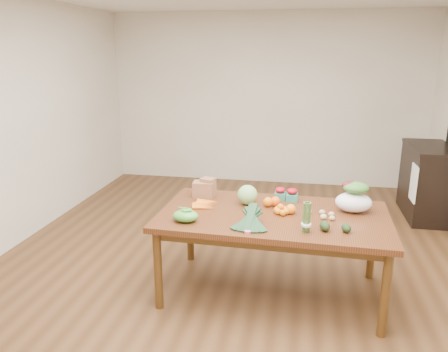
% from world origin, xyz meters
% --- Properties ---
extents(floor, '(6.00, 6.00, 0.00)m').
position_xyz_m(floor, '(0.00, 0.00, 0.00)').
color(floor, brown).
rests_on(floor, ground).
extents(room_walls, '(5.02, 6.02, 2.70)m').
position_xyz_m(room_walls, '(0.00, 0.00, 1.35)').
color(room_walls, silver).
rests_on(room_walls, floor).
extents(dining_table, '(1.99, 1.15, 0.75)m').
position_xyz_m(dining_table, '(0.39, -0.48, 0.38)').
color(dining_table, '#532913').
rests_on(dining_table, floor).
extents(cabinet, '(0.52, 1.02, 0.94)m').
position_xyz_m(cabinet, '(2.22, 1.78, 0.47)').
color(cabinet, black).
rests_on(cabinet, floor).
extents(dish_towel, '(0.02, 0.28, 0.45)m').
position_xyz_m(dish_towel, '(1.96, 1.40, 0.55)').
color(dish_towel, white).
rests_on(dish_towel, cabinet).
extents(paper_bag, '(0.26, 0.22, 0.18)m').
position_xyz_m(paper_bag, '(-0.31, -0.14, 0.84)').
color(paper_bag, brown).
rests_on(paper_bag, dining_table).
extents(cabbage, '(0.18, 0.18, 0.18)m').
position_xyz_m(cabbage, '(0.13, -0.28, 0.84)').
color(cabbage, '#8FC672').
rests_on(cabbage, dining_table).
extents(strawberry_basket_a, '(0.10, 0.10, 0.09)m').
position_xyz_m(strawberry_basket_a, '(0.42, -0.08, 0.80)').
color(strawberry_basket_a, '#B10B20').
rests_on(strawberry_basket_a, dining_table).
extents(strawberry_basket_b, '(0.11, 0.11, 0.10)m').
position_xyz_m(strawberry_basket_b, '(0.53, -0.11, 0.80)').
color(strawberry_basket_b, '#AD0B1D').
rests_on(strawberry_basket_b, dining_table).
extents(orange_a, '(0.09, 0.09, 0.09)m').
position_xyz_m(orange_a, '(0.32, -0.31, 0.79)').
color(orange_a, orange).
rests_on(orange_a, dining_table).
extents(orange_b, '(0.09, 0.09, 0.09)m').
position_xyz_m(orange_b, '(0.39, -0.29, 0.80)').
color(orange_b, '#EC590E').
rests_on(orange_b, dining_table).
extents(orange_c, '(0.09, 0.09, 0.09)m').
position_xyz_m(orange_c, '(0.53, -0.46, 0.79)').
color(orange_c, orange).
rests_on(orange_c, dining_table).
extents(mandarin_cluster, '(0.19, 0.19, 0.09)m').
position_xyz_m(mandarin_cluster, '(0.44, -0.46, 0.79)').
color(mandarin_cluster, orange).
rests_on(mandarin_cluster, dining_table).
extents(carrots, '(0.23, 0.25, 0.03)m').
position_xyz_m(carrots, '(-0.23, -0.39, 0.76)').
color(carrots, orange).
rests_on(carrots, dining_table).
extents(snap_pea_bag, '(0.21, 0.16, 0.10)m').
position_xyz_m(snap_pea_bag, '(-0.31, -0.79, 0.80)').
color(snap_pea_bag, green).
rests_on(snap_pea_bag, dining_table).
extents(kale_bunch, '(0.33, 0.41, 0.16)m').
position_xyz_m(kale_bunch, '(0.23, -0.84, 0.83)').
color(kale_bunch, black).
rests_on(kale_bunch, dining_table).
extents(asparagus_bundle, '(0.08, 0.12, 0.26)m').
position_xyz_m(asparagus_bundle, '(0.66, -0.84, 0.88)').
color(asparagus_bundle, '#537F3A').
rests_on(asparagus_bundle, dining_table).
extents(potato_a, '(0.05, 0.04, 0.04)m').
position_xyz_m(potato_a, '(0.69, -0.42, 0.77)').
color(potato_a, tan).
rests_on(potato_a, dining_table).
extents(potato_b, '(0.06, 0.05, 0.05)m').
position_xyz_m(potato_b, '(0.80, -0.54, 0.77)').
color(potato_b, tan).
rests_on(potato_b, dining_table).
extents(potato_c, '(0.05, 0.04, 0.04)m').
position_xyz_m(potato_c, '(0.87, -0.46, 0.77)').
color(potato_c, tan).
rests_on(potato_c, dining_table).
extents(potato_d, '(0.05, 0.05, 0.05)m').
position_xyz_m(potato_d, '(0.80, -0.44, 0.77)').
color(potato_d, tan).
rests_on(potato_d, dining_table).
extents(potato_e, '(0.05, 0.04, 0.04)m').
position_xyz_m(potato_e, '(0.87, -0.55, 0.77)').
color(potato_e, tan).
rests_on(potato_e, dining_table).
extents(avocado_a, '(0.11, 0.13, 0.08)m').
position_xyz_m(avocado_a, '(0.80, -0.78, 0.79)').
color(avocado_a, black).
rests_on(avocado_a, dining_table).
extents(avocado_b, '(0.10, 0.12, 0.07)m').
position_xyz_m(avocado_b, '(0.97, -0.78, 0.78)').
color(avocado_b, black).
rests_on(avocado_b, dining_table).
extents(salad_bag, '(0.32, 0.24, 0.24)m').
position_xyz_m(salad_bag, '(1.06, -0.30, 0.87)').
color(salad_bag, white).
rests_on(salad_bag, dining_table).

